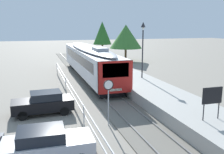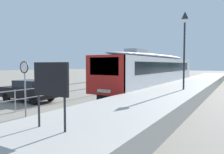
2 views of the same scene
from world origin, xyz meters
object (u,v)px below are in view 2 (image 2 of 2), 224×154
object	(u,v)px
platform_notice_board	(51,82)
speed_limit_sign	(24,75)
commuter_train	(155,69)
parked_hatchback_black	(29,90)
platform_lamp_mid_platform	(185,35)

from	to	relation	value
platform_notice_board	speed_limit_sign	bearing A→B (deg)	148.79
commuter_train	speed_limit_sign	distance (m)	14.18
platform_notice_board	speed_limit_sign	world-z (taller)	speed_limit_sign
parked_hatchback_black	platform_lamp_mid_platform	bearing A→B (deg)	28.78
speed_limit_sign	parked_hatchback_black	size ratio (longest dim) A/B	0.69
parked_hatchback_black	commuter_train	bearing A→B (deg)	62.98
platform_lamp_mid_platform	platform_notice_board	world-z (taller)	platform_lamp_mid_platform
commuter_train	parked_hatchback_black	world-z (taller)	commuter_train
platform_lamp_mid_platform	speed_limit_sign	xyz separation A→B (m)	(-5.88, -8.43, -2.50)
platform_lamp_mid_platform	parked_hatchback_black	xyz separation A→B (m)	(-9.54, -5.24, -3.83)
commuter_train	speed_limit_sign	bearing A→B (deg)	-97.62
commuter_train	platform_notice_board	bearing A→B (deg)	-79.92
speed_limit_sign	parked_hatchback_black	xyz separation A→B (m)	(-3.66, 3.18, -1.33)
platform_lamp_mid_platform	speed_limit_sign	bearing A→B (deg)	-124.91
platform_notice_board	parked_hatchback_black	distance (m)	10.64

